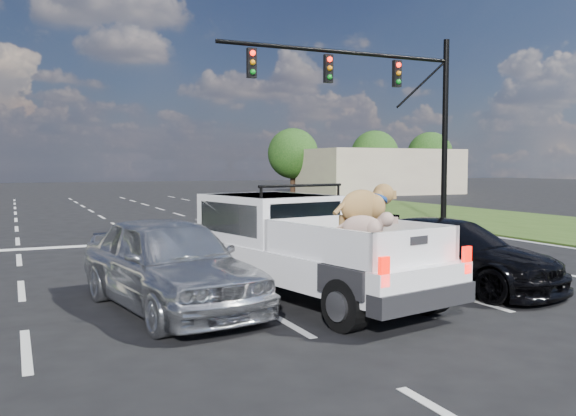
% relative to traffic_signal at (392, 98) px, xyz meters
% --- Properties ---
extents(ground, '(160.00, 160.00, 0.00)m').
position_rel_traffic_signal_xyz_m(ground, '(-7.20, -10.50, -4.73)').
color(ground, black).
rests_on(ground, ground).
extents(road_markings, '(17.75, 60.00, 0.01)m').
position_rel_traffic_signal_xyz_m(road_markings, '(-7.20, -3.94, -4.72)').
color(road_markings, silver).
rests_on(road_markings, ground).
extents(traffic_signal, '(9.11, 0.31, 7.00)m').
position_rel_traffic_signal_xyz_m(traffic_signal, '(0.00, 0.00, 0.00)').
color(traffic_signal, black).
rests_on(traffic_signal, ground).
extents(building_right, '(12.00, 7.00, 3.60)m').
position_rel_traffic_signal_xyz_m(building_right, '(14.80, 23.50, -2.93)').
color(building_right, '#BFB391').
rests_on(building_right, ground).
extents(tree_far_d, '(4.20, 4.20, 5.40)m').
position_rel_traffic_signal_xyz_m(tree_far_d, '(8.80, 27.50, -1.44)').
color(tree_far_d, '#332114').
rests_on(tree_far_d, ground).
extents(tree_far_e, '(4.20, 4.20, 5.40)m').
position_rel_traffic_signal_xyz_m(tree_far_e, '(16.80, 27.50, -1.44)').
color(tree_far_e, '#332114').
rests_on(tree_far_e, ground).
extents(tree_far_f, '(4.20, 4.20, 5.40)m').
position_rel_traffic_signal_xyz_m(tree_far_f, '(22.80, 27.50, -1.44)').
color(tree_far_f, '#332114').
rests_on(tree_far_f, ground).
extents(pickup_truck, '(2.93, 5.56, 1.98)m').
position_rel_traffic_signal_xyz_m(pickup_truck, '(-7.96, -9.16, -3.79)').
color(pickup_truck, black).
rests_on(pickup_truck, ground).
extents(silver_sedan, '(2.48, 4.66, 1.51)m').
position_rel_traffic_signal_xyz_m(silver_sedan, '(-10.29, -9.07, -3.97)').
color(silver_sedan, silver).
rests_on(silver_sedan, ground).
extents(black_coupe, '(2.87, 4.71, 1.28)m').
position_rel_traffic_signal_xyz_m(black_coupe, '(-5.00, -9.45, -4.09)').
color(black_coupe, black).
rests_on(black_coupe, ground).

